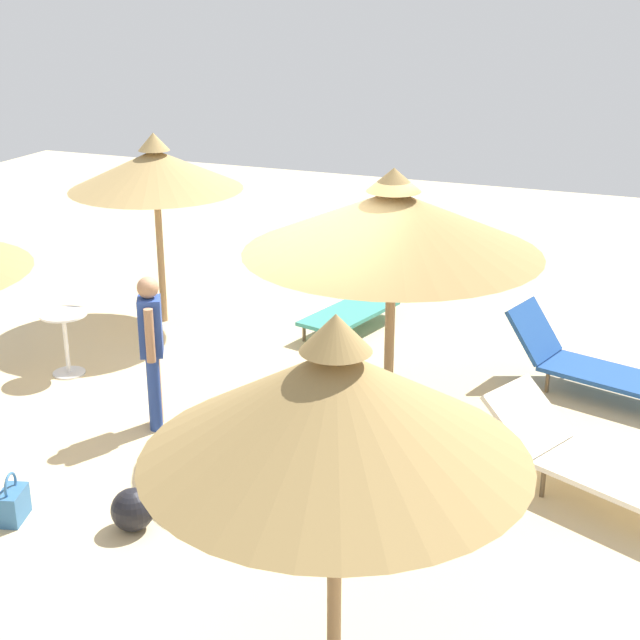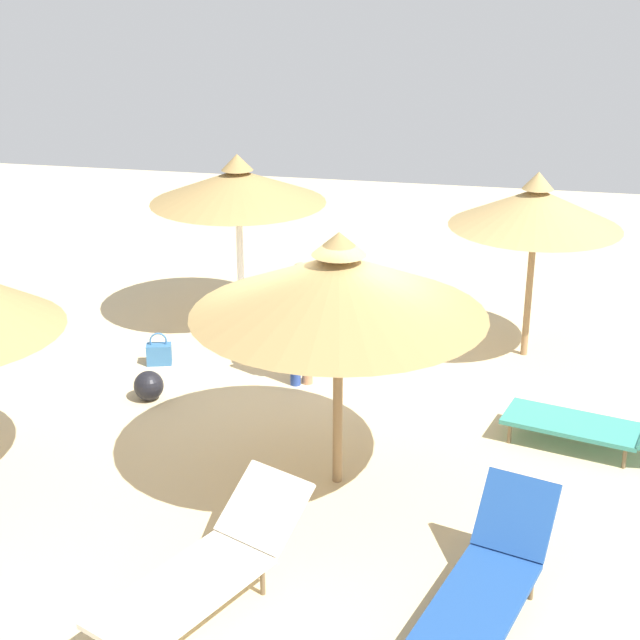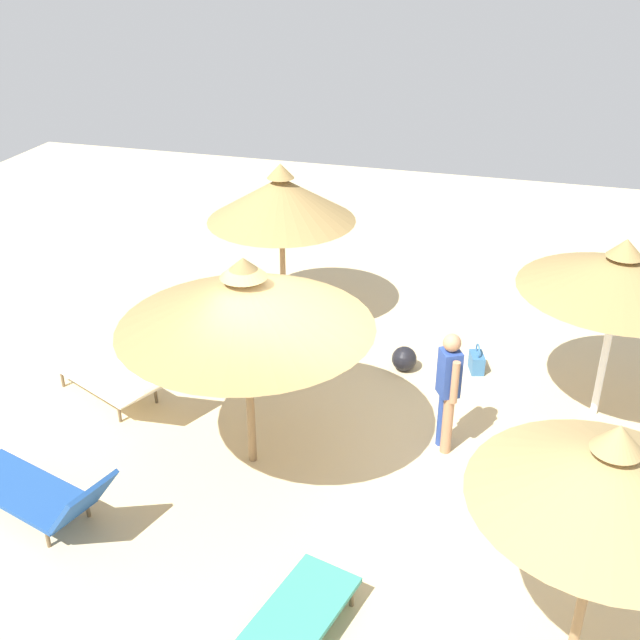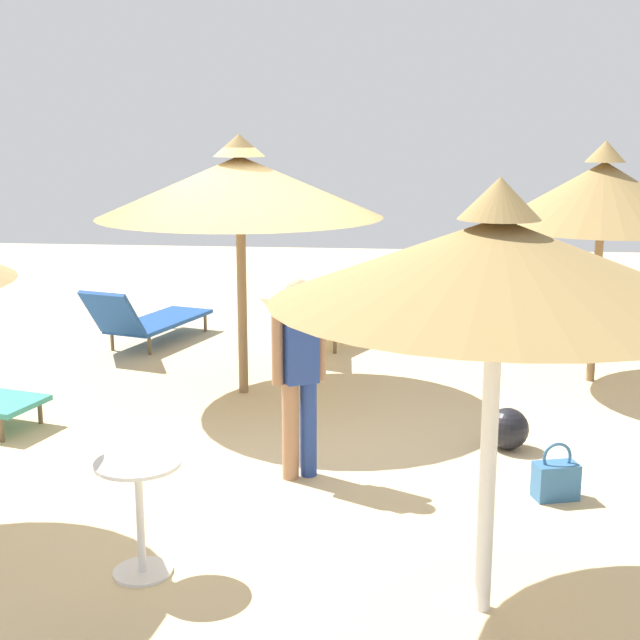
{
  "view_description": "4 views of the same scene",
  "coord_description": "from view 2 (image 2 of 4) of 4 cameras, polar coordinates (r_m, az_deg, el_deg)",
  "views": [
    {
      "loc": [
        -3.53,
        7.77,
        4.31
      ],
      "look_at": [
        -0.44,
        0.05,
        1.21
      ],
      "focal_mm": 52.49,
      "sensor_mm": 36.0,
      "label": 1
    },
    {
      "loc": [
        -9.34,
        -1.95,
        5.12
      ],
      "look_at": [
        0.43,
        0.11,
        1.17
      ],
      "focal_mm": 53.87,
      "sensor_mm": 36.0,
      "label": 2
    },
    {
      "loc": [
        1.81,
        -7.25,
        5.76
      ],
      "look_at": [
        -0.42,
        0.52,
        1.53
      ],
      "focal_mm": 43.0,
      "sensor_mm": 36.0,
      "label": 3
    },
    {
      "loc": [
        7.59,
        1.36,
        2.71
      ],
      "look_at": [
        -0.05,
        0.53,
        1.0
      ],
      "focal_mm": 49.22,
      "sensor_mm": 36.0,
      "label": 4
    }
  ],
  "objects": [
    {
      "name": "parasol_umbrella_edge",
      "position": [
        12.41,
        12.71,
        6.52
      ],
      "size": [
        2.18,
        2.18,
        2.46
      ],
      "color": "olive",
      "rests_on": "ground"
    },
    {
      "name": "person_standing_near_left",
      "position": [
        11.58,
        -1.14,
        0.17
      ],
      "size": [
        0.31,
        0.4,
        1.58
      ],
      "color": "#A57554",
      "rests_on": "ground"
    },
    {
      "name": "parasol_umbrella_far_left",
      "position": [
        13.24,
        -4.91,
        7.94
      ],
      "size": [
        2.42,
        2.42,
        2.45
      ],
      "color": "white",
      "rests_on": "ground"
    },
    {
      "name": "beach_ball",
      "position": [
        11.65,
        -10.14,
        -3.86
      ],
      "size": [
        0.36,
        0.36,
        0.36
      ],
      "primitive_type": "sphere",
      "color": "black",
      "rests_on": "ground"
    },
    {
      "name": "lounge_chair_near_right",
      "position": [
        10.72,
        16.4,
        -5.92
      ],
      "size": [
        1.1,
        2.08,
        0.74
      ],
      "color": "teal",
      "rests_on": "ground"
    },
    {
      "name": "ground",
      "position": [
        10.85,
        0.11,
        -6.85
      ],
      "size": [
        24.0,
        24.0,
        0.1
      ],
      "primitive_type": "cube",
      "color": "beige"
    },
    {
      "name": "lounge_chair_back",
      "position": [
        8.16,
        -6.64,
        -14.25
      ],
      "size": [
        2.21,
        1.51,
        0.77
      ],
      "color": "silver",
      "rests_on": "ground"
    },
    {
      "name": "handbag",
      "position": [
        12.6,
        -9.54,
        -1.96
      ],
      "size": [
        0.26,
        0.36,
        0.44
      ],
      "color": "#336699",
      "rests_on": "ground"
    },
    {
      "name": "parasol_umbrella_far_right",
      "position": [
        9.0,
        1.11,
        2.13
      ],
      "size": [
        2.85,
        2.85,
        2.63
      ],
      "color": "olive",
      "rests_on": "ground"
    },
    {
      "name": "lounge_chair_center",
      "position": [
        8.09,
        9.88,
        -14.99
      ],
      "size": [
        2.12,
        1.19,
        0.84
      ],
      "color": "#1E478C",
      "rests_on": "ground"
    },
    {
      "name": "side_table_round",
      "position": [
        13.09,
        3.75,
        0.85
      ],
      "size": [
        0.52,
        0.52,
        0.74
      ],
      "color": "silver",
      "rests_on": "ground"
    }
  ]
}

